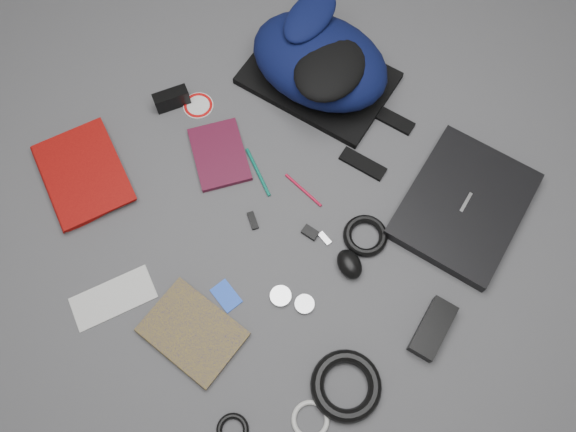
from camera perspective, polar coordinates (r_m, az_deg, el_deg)
ground at (r=1.47m, az=0.00°, el=-0.28°), size 4.00×4.00×0.00m
backpack at (r=1.60m, az=3.24°, el=15.46°), size 0.43×0.52×0.18m
laptop at (r=1.54m, az=17.44°, el=1.08°), size 0.44×0.39×0.04m
textbook_red at (r=1.62m, az=-23.33°, el=2.45°), size 0.25×0.31×0.03m
comic_book at (r=1.40m, az=-11.95°, el=-14.12°), size 0.22×0.26×0.02m
envelope at (r=1.47m, az=-17.33°, el=-7.95°), size 0.22×0.13×0.00m
dvd_case at (r=1.55m, az=-6.98°, el=6.23°), size 0.20×0.23×0.02m
compact_camera at (r=1.64m, az=-11.73°, el=11.56°), size 0.10×0.06×0.05m
sticker_disc at (r=1.65m, az=-9.10°, el=11.02°), size 0.10×0.10×0.00m
pen_teal at (r=1.52m, az=-3.07°, el=4.49°), size 0.05×0.15×0.01m
pen_red at (r=1.50m, az=1.57°, el=2.65°), size 0.02×0.13×0.01m
id_badge at (r=1.42m, az=-6.30°, el=-8.06°), size 0.05×0.08×0.00m
usb_black at (r=1.47m, az=-3.59°, el=-0.47°), size 0.03×0.05×0.01m
usb_silver at (r=1.45m, az=3.75°, el=-2.29°), size 0.02×0.04×0.01m
key_fob at (r=1.45m, az=2.27°, el=-1.69°), size 0.04×0.05×0.01m
mouse at (r=1.42m, az=6.26°, el=-4.88°), size 0.07×0.09×0.04m
headphone_left at (r=1.40m, az=-0.75°, el=-8.14°), size 0.06×0.06×0.01m
headphone_right at (r=1.40m, az=1.69°, el=-8.94°), size 0.06×0.06×0.01m
cable_coil at (r=1.46m, az=7.86°, el=-1.99°), size 0.12×0.12×0.02m
power_brick at (r=1.42m, az=14.50°, el=-11.02°), size 0.16×0.11×0.04m
power_cord_coil at (r=1.37m, az=5.92°, el=-16.77°), size 0.18×0.18×0.03m
earbud_coil at (r=1.37m, az=-5.65°, el=-20.81°), size 0.09×0.09×0.01m
white_cable_coil at (r=1.37m, az=2.28°, el=-19.98°), size 0.11×0.11×0.01m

